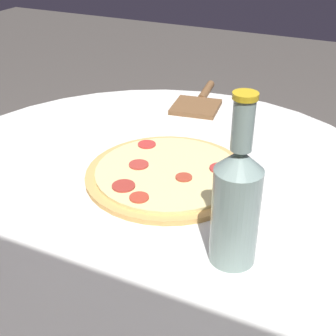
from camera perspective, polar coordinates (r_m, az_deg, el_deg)
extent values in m
cylinder|color=silver|center=(1.14, -1.82, -16.61)|extent=(0.07, 0.07, 0.65)
cylinder|color=silver|center=(0.92, -2.15, -2.04)|extent=(1.00, 1.00, 0.02)
cylinder|color=tan|center=(0.92, 0.00, -0.81)|extent=(0.32, 0.32, 0.01)
cylinder|color=beige|center=(0.92, 0.00, -0.38)|extent=(0.29, 0.29, 0.01)
cylinder|color=#B6332F|center=(1.01, -2.60, 2.90)|extent=(0.04, 0.04, 0.00)
cylinder|color=#A0322A|center=(0.86, -5.44, -2.18)|extent=(0.04, 0.04, 0.00)
cylinder|color=#AF322F|center=(0.92, 6.40, -0.04)|extent=(0.04, 0.04, 0.00)
cylinder|color=#AB3830|center=(0.93, -3.59, 0.41)|extent=(0.04, 0.04, 0.00)
cylinder|color=#A63D29|center=(0.89, 1.93, -1.14)|extent=(0.03, 0.03, 0.00)
cylinder|color=#B13A29|center=(0.83, -3.54, -3.60)|extent=(0.04, 0.04, 0.00)
cylinder|color=gray|center=(0.69, 8.17, -5.86)|extent=(0.07, 0.07, 0.15)
cone|color=gray|center=(0.64, 8.76, 0.98)|extent=(0.07, 0.07, 0.03)
cylinder|color=gray|center=(0.61, 9.13, 5.21)|extent=(0.03, 0.03, 0.07)
cylinder|color=gold|center=(0.60, 9.43, 8.69)|extent=(0.03, 0.03, 0.01)
cube|color=brown|center=(1.23, 3.41, 7.44)|extent=(0.13, 0.13, 0.01)
cylinder|color=brown|center=(1.34, 4.67, 9.31)|extent=(0.04, 0.13, 0.02)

